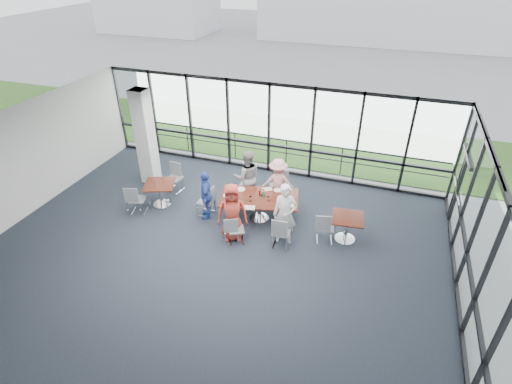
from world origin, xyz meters
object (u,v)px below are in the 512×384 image
(main_table, at_px, (259,200))
(side_table_left, at_px, (160,187))
(side_table_right, at_px, (347,221))
(chair_main_fl, at_px, (246,185))
(chair_spare_la, at_px, (138,199))
(diner_near_right, at_px, (285,214))
(diner_far_right, at_px, (278,182))
(chair_main_nr, at_px, (282,232))
(chair_main_fr, at_px, (277,187))
(chair_main_end, at_px, (206,201))
(diner_far_left, at_px, (247,177))
(chair_spare_lb, at_px, (174,178))
(chair_spare_r, at_px, (325,227))
(structural_column, at_px, (145,137))
(chair_main_nl, at_px, (236,230))
(diner_end, at_px, (206,195))
(diner_near_left, at_px, (232,212))

(main_table, relative_size, side_table_left, 2.14)
(side_table_right, distance_m, chair_main_fl, 3.54)
(chair_spare_la, bearing_deg, main_table, -2.74)
(diner_near_right, xyz_separation_m, chair_spare_la, (-4.54, -0.09, -0.43))
(diner_far_right, xyz_separation_m, chair_main_nr, (0.69, -1.95, -0.31))
(chair_main_fl, height_order, chair_main_fr, chair_main_fr)
(diner_far_right, distance_m, chair_main_end, 2.26)
(diner_far_left, bearing_deg, side_table_right, 136.03)
(side_table_left, distance_m, diner_far_left, 2.69)
(side_table_left, height_order, chair_spare_lb, chair_spare_lb)
(chair_spare_lb, xyz_separation_m, chair_spare_r, (5.17, -1.01, -0.01))
(side_table_left, height_order, chair_main_fl, chair_main_fl)
(diner_far_left, bearing_deg, chair_spare_r, 128.76)
(main_table, distance_m, chair_main_fl, 1.28)
(diner_near_right, relative_size, chair_spare_r, 1.94)
(side_table_left, relative_size, chair_spare_r, 1.26)
(chair_spare_la, bearing_deg, structural_column, 94.45)
(main_table, height_order, diner_far_left, diner_far_left)
(chair_main_nl, relative_size, chair_main_end, 0.91)
(diner_far_right, bearing_deg, chair_spare_r, 127.04)
(chair_spare_r, bearing_deg, diner_end, 166.35)
(diner_far_left, xyz_separation_m, chair_spare_lb, (-2.47, -0.19, -0.41))
(chair_main_end, height_order, chair_spare_r, chair_spare_r)
(side_table_left, height_order, chair_main_nr, chair_main_nr)
(diner_far_right, bearing_deg, chair_main_fr, -86.65)
(chair_main_nr, xyz_separation_m, chair_spare_lb, (-4.11, 1.61, -0.00))
(side_table_left, height_order, chair_spare_r, chair_spare_r)
(chair_main_fr, bearing_deg, side_table_left, 0.94)
(side_table_left, xyz_separation_m, chair_spare_la, (-0.44, -0.59, -0.18))
(diner_near_left, height_order, chair_main_fr, diner_near_left)
(side_table_right, relative_size, diner_near_right, 0.52)
(main_table, height_order, chair_main_nl, chair_main_nl)
(diner_far_left, bearing_deg, structural_column, -29.88)
(main_table, xyz_separation_m, diner_far_left, (-0.67, 0.80, 0.22))
(diner_end, relative_size, chair_main_fl, 1.74)
(side_table_left, xyz_separation_m, chair_main_fr, (3.32, 1.47, -0.17))
(diner_near_right, relative_size, chair_main_end, 1.96)
(chair_spare_la, bearing_deg, chair_main_fr, 12.32)
(structural_column, bearing_deg, side_table_right, -9.45)
(diner_far_left, height_order, chair_main_nl, diner_far_left)
(structural_column, xyz_separation_m, chair_main_end, (2.68, -1.26, -1.15))
(side_table_right, bearing_deg, diner_end, -176.76)
(chair_main_fl, distance_m, chair_spare_r, 3.13)
(chair_main_fl, height_order, chair_spare_lb, chair_spare_lb)
(chair_main_end, distance_m, chair_spare_lb, 1.81)
(side_table_left, distance_m, chair_main_nl, 3.06)
(main_table, distance_m, chair_spare_lb, 3.21)
(diner_near_left, xyz_separation_m, diner_near_right, (1.37, 0.33, 0.04))
(side_table_right, distance_m, diner_end, 4.06)
(diner_near_left, bearing_deg, structural_column, 130.51)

